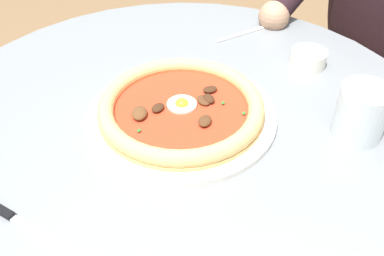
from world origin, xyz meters
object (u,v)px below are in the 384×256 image
steak_knife (4,212)px  ramekin_capers (308,58)px  pizza_on_plate (182,109)px  fork_utensil (250,31)px  diner_person (376,70)px  dining_table (183,177)px  water_glass (360,116)px

steak_knife → ramekin_capers: 0.61m
pizza_on_plate → fork_utensil: size_ratio=2.22×
pizza_on_plate → diner_person: (0.51, -0.44, -0.20)m
pizza_on_plate → steak_knife: 0.31m
dining_table → fork_utensil: 0.37m
fork_utensil → diner_person: 0.44m
pizza_on_plate → water_glass: bearing=-88.6°
ramekin_capers → steak_knife: bearing=137.5°
water_glass → diner_person: size_ratio=0.07×
water_glass → steak_knife: water_glass is taller
steak_knife → fork_utensil: bearing=-27.0°
pizza_on_plate → diner_person: size_ratio=0.27×
steak_knife → diner_person: diner_person is taller
dining_table → water_glass: size_ratio=10.22×
pizza_on_plate → water_glass: water_glass is taller
water_glass → diner_person: diner_person is taller
steak_knife → fork_utensil: steak_knife is taller
pizza_on_plate → steak_knife: bearing=141.2°
pizza_on_plate → water_glass: (0.01, -0.29, 0.02)m
pizza_on_plate → ramekin_capers: bearing=-46.3°
dining_table → pizza_on_plate: size_ratio=2.80×
steak_knife → diner_person: bearing=-39.9°
dining_table → ramekin_capers: bearing=-46.5°
fork_utensil → diner_person: bearing=-60.8°
pizza_on_plate → fork_utensil: bearing=-16.0°
steak_knife → water_glass: bearing=-62.6°
dining_table → water_glass: water_glass is taller
ramekin_capers → fork_utensil: ramekin_capers is taller
steak_knife → diner_person: 1.01m
dining_table → steak_knife: size_ratio=4.51×
water_glass → steak_knife: bearing=117.4°
steak_knife → fork_utensil: size_ratio=1.38×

